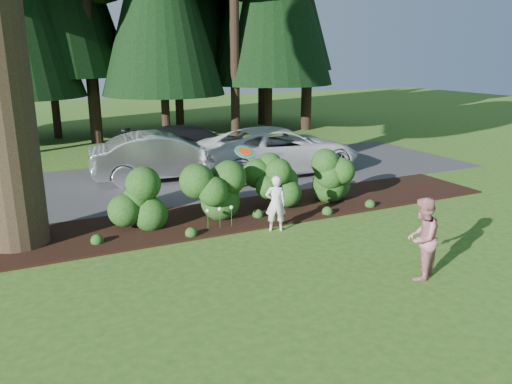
{
  "coord_description": "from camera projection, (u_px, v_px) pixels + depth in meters",
  "views": [
    {
      "loc": [
        -4.41,
        -8.03,
        4.05
      ],
      "look_at": [
        -0.1,
        0.85,
        1.3
      ],
      "focal_mm": 35.0,
      "sensor_mm": 36.0,
      "label": 1
    }
  ],
  "objects": [
    {
      "name": "driveway",
      "position": [
        171.0,
        180.0,
        16.4
      ],
      "size": [
        22.0,
        6.0,
        0.03
      ],
      "primitive_type": "cube",
      "color": "#38383A",
      "rests_on": "ground"
    },
    {
      "name": "frisbee",
      "position": [
        245.0,
        152.0,
        11.02
      ],
      "size": [
        0.49,
        0.43,
        0.28
      ],
      "color": "#1A937C",
      "rests_on": "ground"
    },
    {
      "name": "ground",
      "position": [
        279.0,
        265.0,
        9.9
      ],
      "size": [
        80.0,
        80.0,
        0.0
      ],
      "primitive_type": "plane",
      "color": "#2C5F1B",
      "rests_on": "ground"
    },
    {
      "name": "car_silver_wagon",
      "position": [
        164.0,
        156.0,
        16.33
      ],
      "size": [
        4.79,
        2.0,
        1.54
      ],
      "primitive_type": "imported",
      "rotation": [
        0.0,
        0.0,
        1.49
      ],
      "color": "silver",
      "rests_on": "driveway"
    },
    {
      "name": "mulch_bed",
      "position": [
        219.0,
        217.0,
        12.71
      ],
      "size": [
        16.0,
        2.5,
        0.05
      ],
      "primitive_type": "cube",
      "color": "black",
      "rests_on": "ground"
    },
    {
      "name": "car_dark_suv",
      "position": [
        194.0,
        144.0,
        18.7
      ],
      "size": [
        5.02,
        2.16,
        1.44
      ],
      "primitive_type": "imported",
      "rotation": [
        0.0,
        0.0,
        1.6
      ],
      "color": "black",
      "rests_on": "driveway"
    },
    {
      "name": "adult",
      "position": [
        422.0,
        238.0,
        9.14
      ],
      "size": [
        0.95,
        0.89,
        1.56
      ],
      "primitive_type": "imported",
      "rotation": [
        0.0,
        0.0,
        3.66
      ],
      "color": "#A6162D",
      "rests_on": "ground"
    },
    {
      "name": "lily_cluster",
      "position": [
        220.0,
        210.0,
        11.72
      ],
      "size": [
        0.69,
        0.09,
        0.57
      ],
      "color": "#183F13",
      "rests_on": "ground"
    },
    {
      "name": "car_white_suv",
      "position": [
        279.0,
        150.0,
        17.22
      ],
      "size": [
        5.76,
        2.7,
        1.59
      ],
      "primitive_type": "imported",
      "rotation": [
        0.0,
        0.0,
        1.56
      ],
      "color": "silver",
      "rests_on": "driveway"
    },
    {
      "name": "child",
      "position": [
        276.0,
        203.0,
        11.65
      ],
      "size": [
        0.57,
        0.48,
        1.33
      ],
      "primitive_type": "imported",
      "rotation": [
        0.0,
        0.0,
        2.75
      ],
      "color": "white",
      "rests_on": "ground"
    },
    {
      "name": "shrub_row",
      "position": [
        248.0,
        185.0,
        12.73
      ],
      "size": [
        6.53,
        1.6,
        1.61
      ],
      "color": "#183F13",
      "rests_on": "ground"
    }
  ]
}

